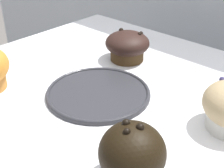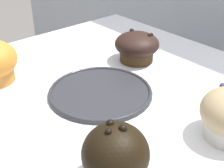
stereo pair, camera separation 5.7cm
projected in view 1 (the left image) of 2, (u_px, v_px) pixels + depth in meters
muffin_back_left at (132, 157)px, 0.41m from camera, size 0.09×0.09×0.10m
muffin_back_right at (127, 46)px, 0.75m from camera, size 0.11×0.11×0.07m
serving_plate at (98, 92)px, 0.62m from camera, size 0.21×0.21×0.01m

